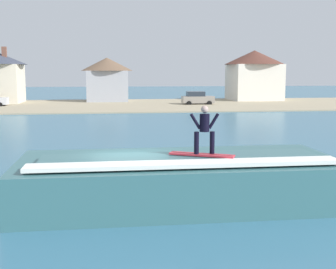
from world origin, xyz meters
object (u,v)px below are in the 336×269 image
(wave_crest, at_px, (179,179))
(surfer, at_px, (204,127))
(house_gabled_white, at_px, (254,73))
(house_small_cottage, at_px, (107,78))
(surfboard, at_px, (202,155))
(car_far_shore, at_px, (197,98))

(wave_crest, distance_m, surfer, 2.03)
(surfer, height_order, house_gabled_white, house_gabled_white)
(wave_crest, relative_size, house_small_cottage, 1.38)
(surfboard, xyz_separation_m, house_gabled_white, (19.79, 54.33, 2.59))
(surfer, relative_size, house_small_cottage, 0.20)
(surfboard, xyz_separation_m, surfer, (0.08, -0.01, 0.90))
(surfboard, relative_size, car_far_shore, 0.49)
(car_far_shore, xyz_separation_m, house_gabled_white, (10.74, 8.48, 3.36))
(wave_crest, bearing_deg, surfboard, -36.76)
(surfboard, xyz_separation_m, car_far_shore, (9.05, 45.86, -0.77))
(surfboard, relative_size, house_gabled_white, 0.22)
(car_far_shore, relative_size, house_gabled_white, 0.46)
(house_gabled_white, bearing_deg, house_small_cottage, 179.70)
(surfboard, bearing_deg, house_small_cottage, 93.20)
(surfboard, height_order, car_far_shore, car_far_shore)
(wave_crest, distance_m, car_far_shore, 46.39)
(car_far_shore, bearing_deg, surfboard, -101.17)
(house_gabled_white, bearing_deg, car_far_shore, -141.72)
(surfer, relative_size, house_gabled_white, 0.17)
(wave_crest, bearing_deg, surfer, -33.86)
(surfer, relative_size, car_far_shore, 0.37)
(wave_crest, bearing_deg, house_gabled_white, 69.20)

